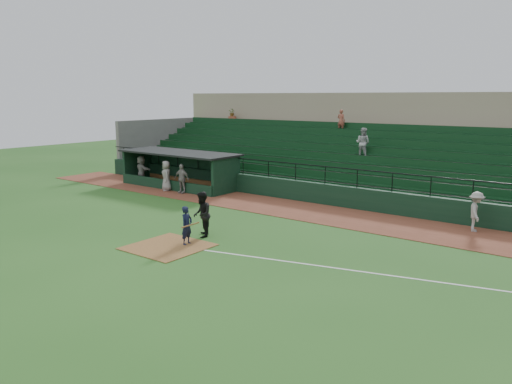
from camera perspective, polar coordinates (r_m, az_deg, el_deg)
The scene contains 12 objects.
ground at distance 21.68m, azimuth -8.07°, elevation -5.62°, with size 90.00×90.00×0.00m, color #25551B.
warning_track at distance 27.69m, azimuth 3.77°, elevation -1.88°, with size 40.00×4.00×0.03m, color brown.
home_plate_dirt at distance 21.02m, azimuth -10.01°, elevation -6.17°, with size 3.00×3.00×0.03m, color brown.
foul_line at distance 18.23m, azimuth 13.04°, elevation -9.00°, with size 18.00×0.09×0.01m, color white.
stadium_structure at distance 34.60m, azimuth 11.60°, elevation 4.32°, with size 38.00×13.08×6.40m.
dugout at distance 34.79m, azimuth -8.27°, elevation 2.85°, with size 8.90×3.20×2.42m.
batter_at_plate at distance 21.02m, azimuth -7.91°, elevation -3.82°, with size 1.03×0.69×1.64m.
umpire at distance 22.07m, azimuth -6.21°, elevation -2.57°, with size 0.98×0.77×2.02m, color black.
runner at distance 24.86m, azimuth 23.84°, elevation -2.06°, with size 1.19×0.68×1.84m, color #A09B95.
dugout_player_a at distance 32.12m, azimuth -8.51°, elevation 1.52°, with size 1.10×0.46×1.87m, color gray.
dugout_player_b at distance 33.14m, azimuth -10.20°, elevation 1.84°, with size 0.96×0.63×1.97m, color gray.
dugout_player_c at distance 36.23m, azimuth -12.95°, elevation 2.50°, with size 1.84×0.58×1.98m, color #A09B95.
Camera 1 is at (14.88, -14.54, 6.11)m, focal length 35.00 mm.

